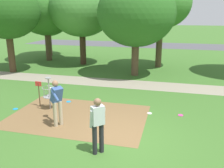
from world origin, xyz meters
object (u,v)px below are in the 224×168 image
at_px(player_foreground_watching, 98,123).
at_px(frisbee_far_right, 150,113).
at_px(frisbee_near_basket, 181,115).
at_px(tree_mid_center, 82,9).
at_px(disc_golf_basket, 48,92).
at_px(player_throwing, 57,100).
at_px(tree_far_center, 136,13).
at_px(frisbee_mid_grass, 15,109).
at_px(tree_near_left, 161,3).
at_px(tree_mid_right, 46,8).
at_px(parked_car_leftmost, 137,37).
at_px(frisbee_far_left, 69,102).
at_px(tree_mid_left, 48,18).
at_px(tree_near_right, 6,11).

distance_m(player_foreground_watching, frisbee_far_right, 3.66).
xyz_separation_m(frisbee_near_basket, tree_mid_center, (-7.48, 8.70, 4.24)).
bearing_deg(disc_golf_basket, player_throwing, -51.42).
distance_m(disc_golf_basket, tree_far_center, 7.95).
height_order(frisbee_mid_grass, frisbee_far_right, same).
bearing_deg(frisbee_near_basket, tree_near_left, 99.75).
relative_size(tree_mid_right, parked_car_leftmost, 1.55).
height_order(frisbee_mid_grass, tree_near_left, tree_near_left).
bearing_deg(player_throwing, frisbee_near_basket, 25.19).
xyz_separation_m(disc_golf_basket, frisbee_far_left, (0.48, 0.95, -0.74)).
xyz_separation_m(disc_golf_basket, frisbee_mid_grass, (-1.36, -0.46, -0.74)).
relative_size(frisbee_near_basket, frisbee_far_left, 0.95).
relative_size(frisbee_mid_grass, frisbee_far_left, 0.97).
bearing_deg(tree_far_center, player_throwing, -100.20).
bearing_deg(tree_mid_left, tree_mid_right, -63.72).
relative_size(frisbee_far_right, parked_car_leftmost, 0.05).
xyz_separation_m(tree_near_left, tree_mid_left, (-10.55, 2.69, -1.07)).
distance_m(frisbee_far_right, tree_near_left, 10.40).
height_order(tree_near_left, tree_far_center, tree_near_left).
xyz_separation_m(tree_mid_left, parked_car_leftmost, (6.74, 11.27, -2.64)).
xyz_separation_m(player_foreground_watching, tree_far_center, (-0.50, 9.62, 2.98)).
bearing_deg(disc_golf_basket, tree_near_right, 136.06).
height_order(frisbee_near_basket, frisbee_far_right, same).
distance_m(frisbee_near_basket, frisbee_far_left, 5.04).
distance_m(tree_mid_left, parked_car_leftmost, 13.39).
relative_size(frisbee_far_right, tree_far_center, 0.03).
height_order(player_throwing, tree_near_right, tree_near_right).
distance_m(tree_mid_right, parked_car_leftmost, 15.08).
distance_m(frisbee_mid_grass, tree_mid_center, 10.67).
distance_m(frisbee_far_left, parked_car_leftmost, 22.84).
distance_m(player_foreground_watching, parked_car_leftmost, 26.76).
bearing_deg(frisbee_far_left, player_foreground_watching, -55.05).
distance_m(frisbee_far_left, tree_mid_right, 11.83).
relative_size(disc_golf_basket, frisbee_far_right, 6.93).
distance_m(frisbee_far_right, tree_mid_center, 11.60).
distance_m(player_foreground_watching, tree_near_left, 13.19).
bearing_deg(player_throwing, tree_far_center, 79.80).
xyz_separation_m(player_throwing, frisbee_mid_grass, (-2.51, 0.98, -0.98)).
distance_m(player_foreground_watching, player_throwing, 2.42).
distance_m(tree_near_left, tree_near_right, 10.62).
xyz_separation_m(disc_golf_basket, player_throwing, (1.14, -1.44, 0.23)).
bearing_deg(frisbee_far_right, player_foreground_watching, -109.16).
height_order(tree_near_left, tree_mid_right, tree_mid_right).
bearing_deg(tree_near_left, frisbee_far_left, -111.29).
height_order(player_foreground_watching, player_throwing, same).
xyz_separation_m(player_throwing, tree_far_center, (1.48, 8.23, 2.96)).
height_order(tree_near_right, tree_far_center, tree_far_center).
xyz_separation_m(frisbee_mid_grass, parked_car_leftmost, (1.49, 24.23, 0.91)).
relative_size(player_foreground_watching, frisbee_near_basket, 8.19).
distance_m(frisbee_near_basket, tree_far_center, 7.87).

